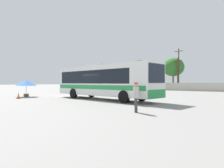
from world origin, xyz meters
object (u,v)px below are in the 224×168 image
at_px(vendor_umbrella_near_gate_blue, 26,83).
at_px(roadside_tree_midleft, 173,67).
at_px(parked_car_second_red, 136,87).
at_px(roadside_tree_left, 139,68).
at_px(attendant_by_bus_door, 135,93).
at_px(passenger_waiting_on_apron, 136,95).
at_px(coach_bus_white_green, 102,80).
at_px(parked_car_leftmost_white, 117,86).
at_px(traffic_cone_on_apron, 18,96).
at_px(utility_pole_far, 178,73).
at_px(utility_pole_near, 179,69).

height_order(vendor_umbrella_near_gate_blue, roadside_tree_midleft, roadside_tree_midleft).
xyz_separation_m(parked_car_second_red, roadside_tree_left, (-4.83, 9.11, 4.69)).
bearing_deg(attendant_by_bus_door, passenger_waiting_on_apron, -56.79).
bearing_deg(passenger_waiting_on_apron, roadside_tree_left, 121.31).
bearing_deg(coach_bus_white_green, roadside_tree_left, 115.47).
bearing_deg(coach_bus_white_green, parked_car_second_red, 114.40).
relative_size(parked_car_leftmost_white, traffic_cone_on_apron, 6.35).
bearing_deg(roadside_tree_midleft, traffic_cone_on_apron, -94.26).
height_order(utility_pole_far, traffic_cone_on_apron, utility_pole_far).
height_order(parked_car_second_red, utility_pole_far, utility_pole_far).
height_order(roadside_tree_left, traffic_cone_on_apron, roadside_tree_left).
xyz_separation_m(coach_bus_white_green, roadside_tree_midleft, (-4.93, 29.96, 3.37)).
height_order(passenger_waiting_on_apron, parked_car_leftmost_white, passenger_waiting_on_apron).
relative_size(utility_pole_far, traffic_cone_on_apron, 11.09).
bearing_deg(parked_car_leftmost_white, utility_pole_far, 23.23).
xyz_separation_m(passenger_waiting_on_apron, vendor_umbrella_near_gate_blue, (-16.62, 2.11, 0.66)).
distance_m(vendor_umbrella_near_gate_blue, roadside_tree_midleft, 33.54).
relative_size(parked_car_leftmost_white, utility_pole_near, 0.44).
height_order(roadside_tree_midleft, traffic_cone_on_apron, roadside_tree_midleft).
bearing_deg(parked_car_leftmost_white, passenger_waiting_on_apron, -50.23).
distance_m(attendant_by_bus_door, roadside_tree_left, 39.18).
bearing_deg(traffic_cone_on_apron, roadside_tree_midleft, 85.74).
distance_m(passenger_waiting_on_apron, roadside_tree_midleft, 37.45).
relative_size(parked_car_second_red, traffic_cone_on_apron, 6.53).
relative_size(roadside_tree_left, roadside_tree_midleft, 1.05).
height_order(vendor_umbrella_near_gate_blue, utility_pole_near, utility_pole_near).
relative_size(parked_car_leftmost_white, roadside_tree_left, 0.52).
bearing_deg(vendor_umbrella_near_gate_blue, utility_pole_far, 78.47).
height_order(coach_bus_white_green, parked_car_leftmost_white, coach_bus_white_green).
bearing_deg(passenger_waiting_on_apron, vendor_umbrella_near_gate_blue, 172.77).
height_order(vendor_umbrella_near_gate_blue, parked_car_leftmost_white, vendor_umbrella_near_gate_blue).
bearing_deg(coach_bus_white_green, utility_pole_far, 96.24).
relative_size(vendor_umbrella_near_gate_blue, traffic_cone_on_apron, 3.81).
distance_m(coach_bus_white_green, traffic_cone_on_apron, 9.10).
xyz_separation_m(parked_car_second_red, utility_pole_near, (6.95, 6.35, 3.99)).
xyz_separation_m(utility_pole_far, traffic_cone_on_apron, (-4.48, -32.73, -3.42)).
bearing_deg(utility_pole_far, vendor_umbrella_near_gate_blue, -101.53).
height_order(parked_car_leftmost_white, traffic_cone_on_apron, parked_car_leftmost_white).
height_order(attendant_by_bus_door, roadside_tree_left, roadside_tree_left).
distance_m(roadside_tree_left, traffic_cone_on_apron, 37.02).
xyz_separation_m(coach_bus_white_green, passenger_waiting_on_apron, (7.26, -5.19, -0.94)).
relative_size(parked_car_second_red, utility_pole_far, 0.59).
height_order(attendant_by_bus_door, passenger_waiting_on_apron, passenger_waiting_on_apron).
relative_size(utility_pole_far, roadside_tree_left, 0.91).
bearing_deg(utility_pole_far, roadside_tree_left, 164.74).
bearing_deg(attendant_by_bus_door, utility_pole_far, 105.54).
bearing_deg(roadside_tree_midleft, coach_bus_white_green, -80.65).
relative_size(vendor_umbrella_near_gate_blue, utility_pole_near, 0.27).
distance_m(attendant_by_bus_door, utility_pole_near, 31.90).
height_order(passenger_waiting_on_apron, utility_pole_far, utility_pole_far).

